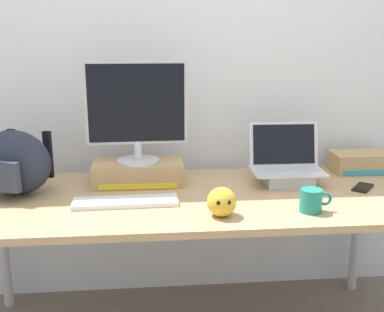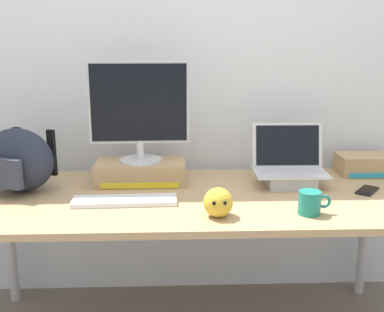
# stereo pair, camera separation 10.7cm
# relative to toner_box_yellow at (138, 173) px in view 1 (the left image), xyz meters

# --- Properties ---
(back_wall) EXTENTS (7.00, 0.10, 2.60)m
(back_wall) POSITION_rel_toner_box_yellow_xyz_m (0.24, 0.31, 0.53)
(back_wall) COLOR silver
(back_wall) RESTS_ON ground
(desk) EXTENTS (2.03, 0.82, 0.71)m
(desk) POSITION_rel_toner_box_yellow_xyz_m (0.24, -0.20, -0.11)
(desk) COLOR tan
(desk) RESTS_ON ground
(toner_box_yellow) EXTENTS (0.43, 0.22, 0.11)m
(toner_box_yellow) POSITION_rel_toner_box_yellow_xyz_m (0.00, 0.00, 0.00)
(toner_box_yellow) COLOR tan
(toner_box_yellow) RESTS_ON desk
(desktop_monitor) EXTENTS (0.47, 0.20, 0.48)m
(desktop_monitor) POSITION_rel_toner_box_yellow_xyz_m (0.00, -0.00, 0.30)
(desktop_monitor) COLOR silver
(desktop_monitor) RESTS_ON toner_box_yellow
(open_laptop) EXTENTS (0.34, 0.23, 0.28)m
(open_laptop) POSITION_rel_toner_box_yellow_xyz_m (0.71, -0.07, 0.01)
(open_laptop) COLOR #ADADB2
(open_laptop) RESTS_ON desk
(external_keyboard) EXTENTS (0.44, 0.13, 0.02)m
(external_keyboard) POSITION_rel_toner_box_yellow_xyz_m (-0.05, -0.29, -0.04)
(external_keyboard) COLOR white
(external_keyboard) RESTS_ON desk
(messenger_backpack) EXTENTS (0.40, 0.32, 0.29)m
(messenger_backpack) POSITION_rel_toner_box_yellow_xyz_m (-0.54, -0.11, 0.09)
(messenger_backpack) COLOR #232838
(messenger_backpack) RESTS_ON desk
(coffee_mug) EXTENTS (0.13, 0.09, 0.09)m
(coffee_mug) POSITION_rel_toner_box_yellow_xyz_m (0.70, -0.45, -0.01)
(coffee_mug) COLOR #1E7F70
(coffee_mug) RESTS_ON desk
(cell_phone) EXTENTS (0.14, 0.15, 0.01)m
(cell_phone) POSITION_rel_toner_box_yellow_xyz_m (1.04, -0.18, -0.05)
(cell_phone) COLOR black
(cell_phone) RESTS_ON desk
(plush_toy) EXTENTS (0.12, 0.12, 0.12)m
(plush_toy) POSITION_rel_toner_box_yellow_xyz_m (0.33, -0.46, 0.01)
(plush_toy) COLOR gold
(plush_toy) RESTS_ON desk
(toner_box_cyan) EXTENTS (0.32, 0.18, 0.10)m
(toner_box_cyan) POSITION_rel_toner_box_yellow_xyz_m (1.17, 0.11, -0.00)
(toner_box_cyan) COLOR tan
(toner_box_cyan) RESTS_ON desk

